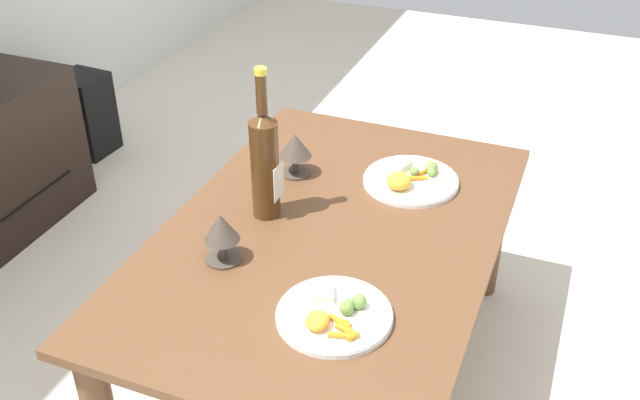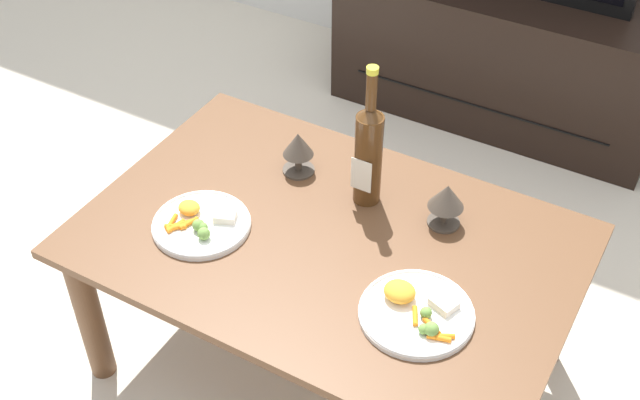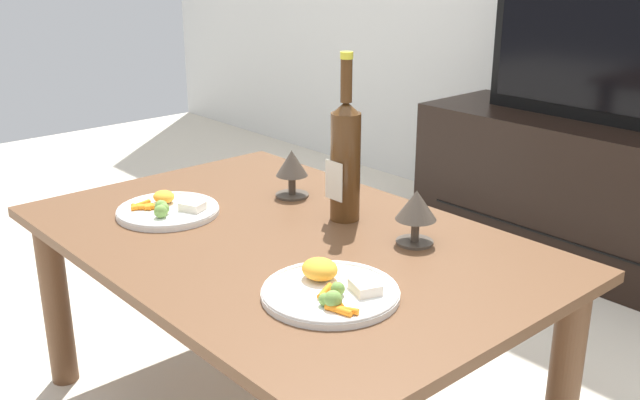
{
  "view_description": "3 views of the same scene",
  "coord_description": "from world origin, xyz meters",
  "px_view_note": "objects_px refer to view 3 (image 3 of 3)",
  "views": [
    {
      "loc": [
        -1.39,
        -0.53,
        1.54
      ],
      "look_at": [
        -0.01,
        0.02,
        0.59
      ],
      "focal_mm": 41.33,
      "sensor_mm": 36.0,
      "label": 1
    },
    {
      "loc": [
        0.7,
        -1.27,
        1.87
      ],
      "look_at": [
        -0.03,
        0.02,
        0.59
      ],
      "focal_mm": 45.38,
      "sensor_mm": 36.0,
      "label": 2
    },
    {
      "loc": [
        1.2,
        -0.95,
        1.12
      ],
      "look_at": [
        0.03,
        0.09,
        0.57
      ],
      "focal_mm": 40.94,
      "sensor_mm": 36.0,
      "label": 3
    }
  ],
  "objects_px": {
    "tv_stand": "(585,193)",
    "goblet_right": "(416,208)",
    "tv_screen": "(604,36)",
    "wine_bottle": "(345,156)",
    "goblet_left": "(292,167)",
    "dinner_plate_left": "(167,209)",
    "dining_table": "(283,268)",
    "dinner_plate_right": "(330,290)"
  },
  "relations": [
    {
      "from": "tv_screen",
      "to": "goblet_left",
      "type": "distance_m",
      "value": 1.27
    },
    {
      "from": "goblet_left",
      "to": "dinner_plate_right",
      "type": "distance_m",
      "value": 0.59
    },
    {
      "from": "goblet_left",
      "to": "wine_bottle",
      "type": "bearing_deg",
      "value": -3.12
    },
    {
      "from": "goblet_left",
      "to": "goblet_right",
      "type": "bearing_deg",
      "value": 0.0
    },
    {
      "from": "goblet_left",
      "to": "goblet_right",
      "type": "xyz_separation_m",
      "value": [
        0.42,
        0.0,
        0.0
      ]
    },
    {
      "from": "dinner_plate_left",
      "to": "dinner_plate_right",
      "type": "relative_size",
      "value": 0.95
    },
    {
      "from": "tv_screen",
      "to": "goblet_left",
      "type": "bearing_deg",
      "value": -97.32
    },
    {
      "from": "tv_stand",
      "to": "goblet_right",
      "type": "xyz_separation_m",
      "value": [
        0.27,
        -1.24,
        0.31
      ]
    },
    {
      "from": "tv_screen",
      "to": "dinner_plate_left",
      "type": "relative_size",
      "value": 3.46
    },
    {
      "from": "wine_bottle",
      "to": "dinner_plate_right",
      "type": "relative_size",
      "value": 1.52
    },
    {
      "from": "dining_table",
      "to": "tv_stand",
      "type": "relative_size",
      "value": 0.97
    },
    {
      "from": "wine_bottle",
      "to": "dinner_plate_right",
      "type": "bearing_deg",
      "value": -47.05
    },
    {
      "from": "tv_screen",
      "to": "dining_table",
      "type": "bearing_deg",
      "value": -88.42
    },
    {
      "from": "goblet_right",
      "to": "dinner_plate_left",
      "type": "height_order",
      "value": "goblet_right"
    },
    {
      "from": "wine_bottle",
      "to": "goblet_left",
      "type": "relative_size",
      "value": 3.2
    },
    {
      "from": "goblet_left",
      "to": "goblet_right",
      "type": "height_order",
      "value": "goblet_left"
    },
    {
      "from": "goblet_left",
      "to": "dinner_plate_left",
      "type": "bearing_deg",
      "value": -107.26
    },
    {
      "from": "goblet_left",
      "to": "dinner_plate_left",
      "type": "height_order",
      "value": "goblet_left"
    },
    {
      "from": "dining_table",
      "to": "dinner_plate_right",
      "type": "distance_m",
      "value": 0.33
    },
    {
      "from": "tv_screen",
      "to": "wine_bottle",
      "type": "xyz_separation_m",
      "value": [
        0.05,
        -1.25,
        -0.17
      ]
    },
    {
      "from": "tv_stand",
      "to": "tv_screen",
      "type": "xyz_separation_m",
      "value": [
        0.0,
        -0.0,
        0.56
      ]
    },
    {
      "from": "dining_table",
      "to": "goblet_right",
      "type": "bearing_deg",
      "value": 40.1
    },
    {
      "from": "dinner_plate_right",
      "to": "dining_table",
      "type": "bearing_deg",
      "value": 157.67
    },
    {
      "from": "dining_table",
      "to": "dinner_plate_right",
      "type": "height_order",
      "value": "dinner_plate_right"
    },
    {
      "from": "dining_table",
      "to": "tv_screen",
      "type": "xyz_separation_m",
      "value": [
        -0.04,
        1.43,
        0.41
      ]
    },
    {
      "from": "dining_table",
      "to": "wine_bottle",
      "type": "distance_m",
      "value": 0.3
    },
    {
      "from": "goblet_right",
      "to": "dining_table",
      "type": "bearing_deg",
      "value": -139.9
    },
    {
      "from": "dining_table",
      "to": "wine_bottle",
      "type": "bearing_deg",
      "value": 85.53
    },
    {
      "from": "tv_stand",
      "to": "goblet_left",
      "type": "distance_m",
      "value": 1.29
    },
    {
      "from": "tv_stand",
      "to": "goblet_right",
      "type": "relative_size",
      "value": 10.15
    },
    {
      "from": "goblet_right",
      "to": "dinner_plate_left",
      "type": "relative_size",
      "value": 0.5
    },
    {
      "from": "tv_stand",
      "to": "goblet_right",
      "type": "distance_m",
      "value": 1.31
    },
    {
      "from": "tv_stand",
      "to": "wine_bottle",
      "type": "xyz_separation_m",
      "value": [
        0.05,
        -1.25,
        0.39
      ]
    },
    {
      "from": "tv_stand",
      "to": "wine_bottle",
      "type": "relative_size",
      "value": 3.14
    },
    {
      "from": "goblet_right",
      "to": "wine_bottle",
      "type": "bearing_deg",
      "value": -176.88
    },
    {
      "from": "dinner_plate_left",
      "to": "tv_stand",
      "type": "bearing_deg",
      "value": 80.63
    },
    {
      "from": "wine_bottle",
      "to": "goblet_right",
      "type": "bearing_deg",
      "value": 3.12
    },
    {
      "from": "goblet_left",
      "to": "dinner_plate_right",
      "type": "height_order",
      "value": "goblet_left"
    },
    {
      "from": "dinner_plate_left",
      "to": "dinner_plate_right",
      "type": "height_order",
      "value": "dinner_plate_right"
    },
    {
      "from": "tv_screen",
      "to": "wine_bottle",
      "type": "relative_size",
      "value": 2.16
    },
    {
      "from": "tv_stand",
      "to": "goblet_left",
      "type": "bearing_deg",
      "value": -97.3
    },
    {
      "from": "dining_table",
      "to": "tv_screen",
      "type": "bearing_deg",
      "value": 91.58
    }
  ]
}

